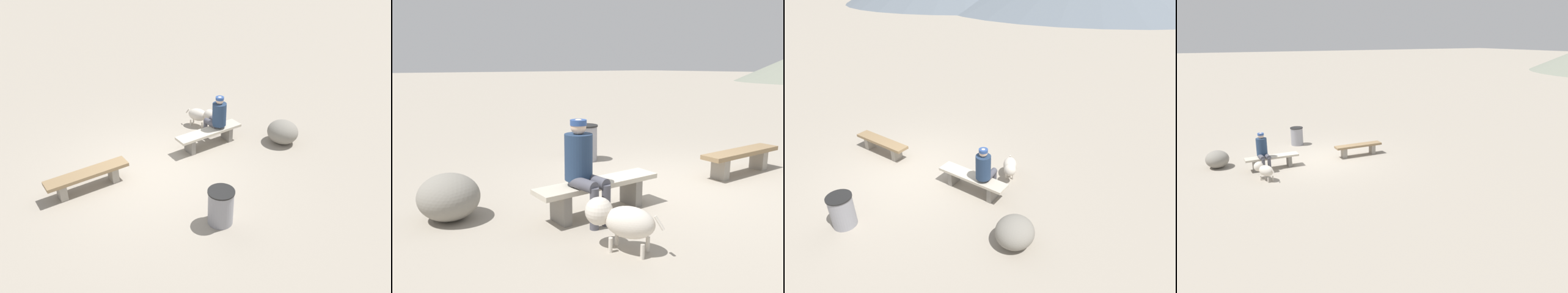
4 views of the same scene
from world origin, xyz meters
TOP-DOWN VIEW (x-y plane):
  - ground at (0.00, 0.00)m, footprint 210.00×210.00m
  - bench_left at (-1.54, 0.30)m, footprint 1.82×0.41m
  - bench_right at (1.72, 0.25)m, footprint 1.80×0.44m
  - seated_person at (2.02, 0.32)m, footprint 0.38×0.64m
  - dog at (2.21, 1.24)m, footprint 0.60×0.80m
  - trash_bin at (0.11, -2.22)m, footprint 0.53×0.53m
  - boulder at (3.38, -0.71)m, footprint 0.78×0.82m

SIDE VIEW (x-z plane):
  - ground at x=0.00m, z-range -0.06..0.00m
  - boulder at x=3.38m, z-range 0.00..0.60m
  - bench_left at x=-1.54m, z-range 0.10..0.54m
  - bench_right at x=1.72m, z-range 0.10..0.54m
  - dog at x=2.21m, z-range 0.07..0.63m
  - trash_bin at x=0.11m, z-range 0.00..0.75m
  - seated_person at x=2.02m, z-range 0.10..1.39m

